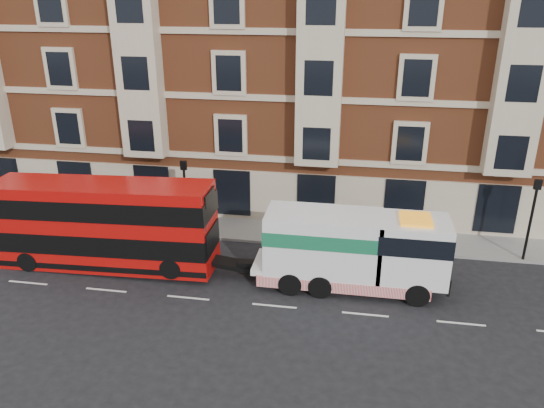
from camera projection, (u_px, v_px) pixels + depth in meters
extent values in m
plane|color=black|center=(274.00, 306.00, 23.60)|extent=(120.00, 120.00, 0.00)
cube|color=slate|center=(296.00, 233.00, 30.41)|extent=(90.00, 3.00, 0.15)
cube|color=brown|center=(320.00, 57.00, 33.78)|extent=(45.00, 12.00, 18.00)
cylinder|color=black|center=(186.00, 201.00, 29.36)|extent=(0.14, 0.14, 4.00)
cube|color=black|center=(183.00, 165.00, 28.56)|extent=(0.35, 0.15, 0.50)
cylinder|color=black|center=(530.00, 224.00, 26.59)|extent=(0.14, 0.14, 4.00)
cube|color=black|center=(538.00, 185.00, 25.79)|extent=(0.35, 0.15, 0.50)
cube|color=#B60C0A|center=(104.00, 225.00, 26.13)|extent=(10.98, 2.45, 4.31)
cube|color=black|center=(106.00, 236.00, 26.37)|extent=(11.02, 2.51, 1.03)
cube|color=black|center=(101.00, 204.00, 25.70)|extent=(11.02, 2.51, 0.98)
cylinder|color=black|center=(28.00, 261.00, 26.37)|extent=(1.02, 0.31, 1.02)
cylinder|color=black|center=(52.00, 242.00, 28.39)|extent=(1.02, 0.31, 1.02)
cylinder|color=black|center=(171.00, 268.00, 25.11)|extent=(1.02, 0.31, 1.02)
cylinder|color=black|center=(185.00, 247.00, 27.13)|extent=(1.02, 0.31, 1.02)
cube|color=white|center=(347.00, 269.00, 24.80)|extent=(8.82, 2.25, 0.29)
cube|color=white|center=(412.00, 249.00, 23.88)|extent=(3.14, 2.45, 2.84)
cube|color=white|center=(323.00, 242.00, 24.48)|extent=(5.29, 2.45, 2.84)
cube|color=#176842|center=(324.00, 232.00, 24.30)|extent=(5.34, 2.49, 0.69)
cube|color=red|center=(343.00, 275.00, 24.96)|extent=(7.84, 2.51, 0.54)
cylinder|color=black|center=(417.00, 295.00, 23.46)|extent=(1.08, 0.34, 1.08)
cylinder|color=black|center=(413.00, 270.00, 25.48)|extent=(1.08, 0.34, 1.08)
cylinder|color=black|center=(320.00, 286.00, 24.12)|extent=(1.08, 0.39, 1.08)
cylinder|color=black|center=(324.00, 263.00, 26.14)|extent=(1.08, 0.39, 1.08)
cylinder|color=black|center=(290.00, 284.00, 24.33)|extent=(1.08, 0.39, 1.08)
cylinder|color=black|center=(296.00, 261.00, 26.35)|extent=(1.08, 0.39, 1.08)
imported|color=#181F31|center=(94.00, 214.00, 30.59)|extent=(0.76, 0.75, 1.76)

